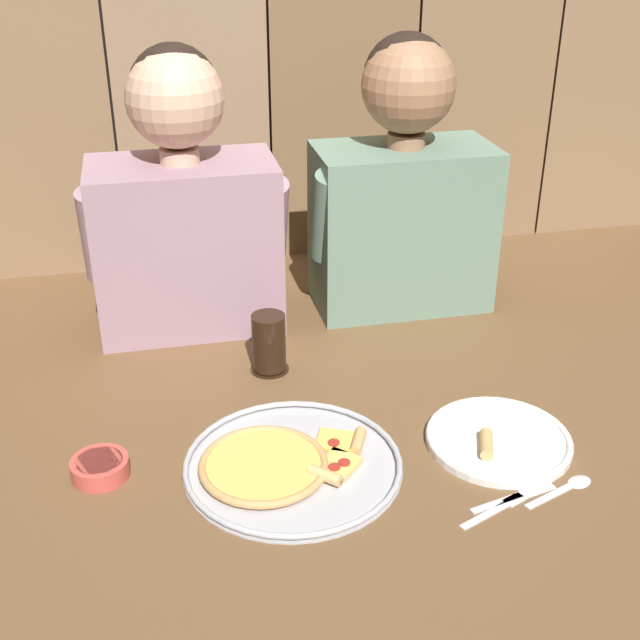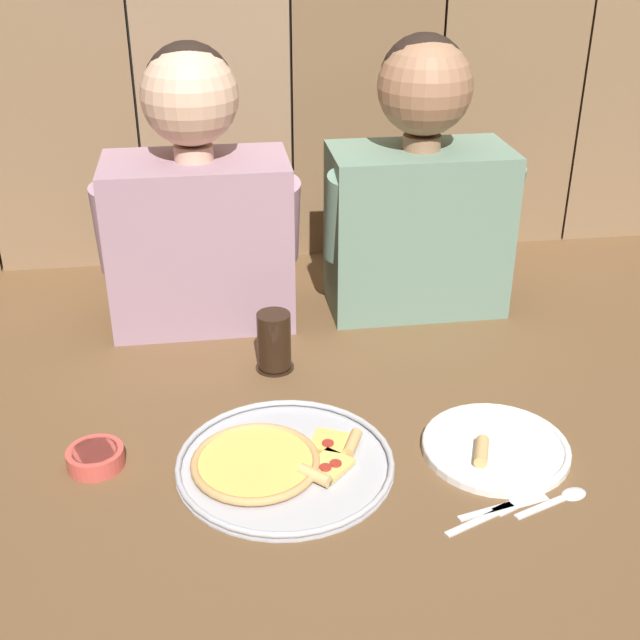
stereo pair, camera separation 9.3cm
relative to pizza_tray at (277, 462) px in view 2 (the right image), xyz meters
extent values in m
plane|color=brown|center=(0.13, 0.07, -0.01)|extent=(3.20, 3.20, 0.00)
cylinder|color=#B2B2B7|center=(0.01, 0.00, -0.01)|extent=(0.36, 0.36, 0.01)
torus|color=#B2B2B7|center=(0.01, 0.00, 0.00)|extent=(0.36, 0.36, 0.01)
cylinder|color=#B23823|center=(-0.04, 0.00, 0.00)|extent=(0.20, 0.20, 0.00)
cylinder|color=#EABC56|center=(-0.04, 0.00, 0.00)|extent=(0.20, 0.20, 0.01)
torus|color=tan|center=(-0.04, 0.00, 0.00)|extent=(0.21, 0.21, 0.01)
cube|color=#EABC56|center=(0.10, 0.04, 0.00)|extent=(0.09, 0.08, 0.01)
cylinder|color=tan|center=(0.13, 0.03, 0.01)|extent=(0.04, 0.06, 0.02)
cylinder|color=#A3281E|center=(0.09, 0.03, 0.01)|extent=(0.02, 0.02, 0.00)
cube|color=#EFC660|center=(0.08, -0.02, 0.00)|extent=(0.09, 0.09, 0.01)
cylinder|color=tan|center=(0.05, -0.05, 0.01)|extent=(0.05, 0.05, 0.02)
cylinder|color=#A3281E|center=(0.07, -0.03, 0.01)|extent=(0.02, 0.02, 0.00)
cylinder|color=#A3281E|center=(0.09, -0.03, 0.01)|extent=(0.02, 0.02, 0.00)
cylinder|color=white|center=(0.37, -0.01, 0.00)|extent=(0.25, 0.25, 0.01)
torus|color=white|center=(0.37, -0.01, 0.00)|extent=(0.25, 0.25, 0.01)
cylinder|color=tan|center=(0.33, -0.04, 0.01)|extent=(0.04, 0.07, 0.02)
cylinder|color=black|center=(0.03, 0.32, -0.01)|extent=(0.08, 0.08, 0.01)
cylinder|color=black|center=(0.03, 0.32, 0.05)|extent=(0.07, 0.07, 0.11)
cylinder|color=#CC4C42|center=(-0.30, 0.05, 0.01)|extent=(0.09, 0.09, 0.03)
cylinder|color=#B23823|center=(-0.30, 0.05, 0.01)|extent=(0.08, 0.08, 0.02)
cube|color=silver|center=(0.27, -0.18, -0.01)|extent=(0.09, 0.05, 0.01)
cube|color=silver|center=(0.33, -0.15, -0.01)|extent=(0.04, 0.03, 0.01)
cube|color=silver|center=(0.30, -0.16, -0.01)|extent=(0.10, 0.03, 0.01)
cube|color=silver|center=(0.38, -0.14, -0.01)|extent=(0.06, 0.04, 0.00)
cube|color=silver|center=(0.39, -0.16, -0.01)|extent=(0.09, 0.04, 0.01)
ellipsoid|color=silver|center=(0.45, -0.14, -0.01)|extent=(0.05, 0.04, 0.01)
cube|color=gray|center=(-0.11, 0.56, 0.17)|extent=(0.38, 0.22, 0.36)
cylinder|color=#DBAD8E|center=(-0.11, 0.56, 0.36)|extent=(0.08, 0.08, 0.03)
sphere|color=#DBAD8E|center=(-0.11, 0.56, 0.48)|extent=(0.19, 0.19, 0.19)
sphere|color=black|center=(-0.11, 0.57, 0.49)|extent=(0.18, 0.18, 0.18)
cylinder|color=gray|center=(-0.28, 0.52, 0.22)|extent=(0.08, 0.12, 0.21)
cylinder|color=gray|center=(0.06, 0.52, 0.22)|extent=(0.08, 0.14, 0.21)
cube|color=slate|center=(0.37, 0.56, 0.17)|extent=(0.38, 0.21, 0.36)
cylinder|color=#9E7051|center=(0.37, 0.56, 0.37)|extent=(0.08, 0.08, 0.03)
sphere|color=#9E7051|center=(0.37, 0.56, 0.48)|extent=(0.20, 0.20, 0.20)
sphere|color=black|center=(0.37, 0.57, 0.50)|extent=(0.18, 0.18, 0.18)
cylinder|color=slate|center=(0.19, 0.52, 0.23)|extent=(0.08, 0.13, 0.21)
cylinder|color=slate|center=(0.54, 0.52, 0.23)|extent=(0.08, 0.11, 0.21)
cube|color=#836446|center=(-0.42, 0.90, 0.56)|extent=(0.36, 0.03, 1.15)
cube|color=#8E7051|center=(-0.05, 0.90, 0.56)|extent=(0.36, 0.03, 1.15)
cube|color=brown|center=(0.31, 0.90, 0.56)|extent=(0.36, 0.03, 1.15)
cube|color=#806143|center=(0.68, 0.90, 0.56)|extent=(0.36, 0.03, 1.15)
camera|label=1|loc=(-0.18, -1.07, 0.83)|focal=46.30mm
camera|label=2|loc=(-0.09, -1.09, 0.83)|focal=46.30mm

